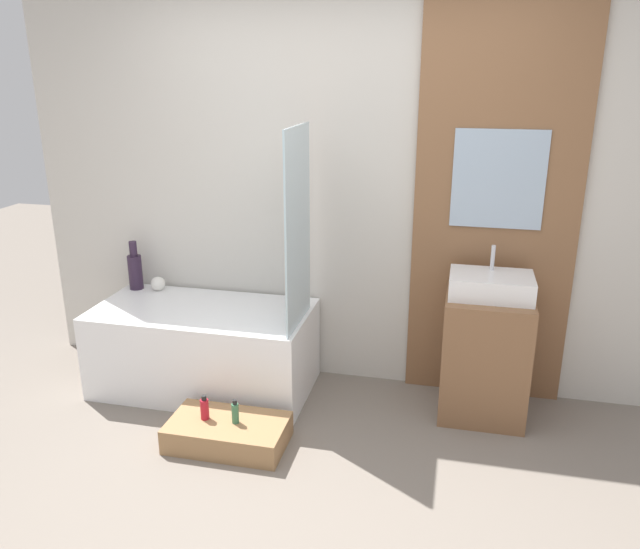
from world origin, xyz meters
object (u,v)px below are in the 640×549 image
at_px(wooden_step_bench, 228,433).
at_px(vase_tall_dark, 135,270).
at_px(sink, 491,285).
at_px(vase_round_light, 158,284).
at_px(bathtub, 204,348).
at_px(bottle_soap_primary, 205,408).
at_px(bottle_soap_secondary, 235,413).

xyz_separation_m(wooden_step_bench, vase_tall_dark, (-0.98, 0.85, 0.62)).
relative_size(sink, vase_round_light, 4.88).
height_order(sink, vase_tall_dark, sink).
distance_m(sink, vase_round_light, 2.22).
bearing_deg(vase_tall_dark, bathtub, -23.28).
xyz_separation_m(bottle_soap_primary, bottle_soap_secondary, (0.18, 0.00, -0.00)).
bearing_deg(sink, vase_tall_dark, 176.00).
height_order(wooden_step_bench, bottle_soap_secondary, bottle_soap_secondary).
bearing_deg(bottle_soap_secondary, bathtub, 125.90).
bearing_deg(vase_round_light, bottle_soap_primary, -51.35).
height_order(wooden_step_bench, vase_round_light, vase_round_light).
relative_size(sink, vase_tall_dark, 1.40).
height_order(bathtub, sink, sink).
height_order(bathtub, bottle_soap_primary, bathtub).
xyz_separation_m(vase_round_light, bottle_soap_primary, (0.68, -0.85, -0.40)).
bearing_deg(vase_tall_dark, wooden_step_bench, -41.11).
relative_size(wooden_step_bench, vase_round_light, 6.77).
relative_size(bathtub, vase_round_light, 14.24).
height_order(bathtub, vase_tall_dark, vase_tall_dark).
height_order(bathtub, bottle_soap_secondary, bathtub).
height_order(vase_tall_dark, bottle_soap_primary, vase_tall_dark).
distance_m(vase_tall_dark, vase_round_light, 0.19).
bearing_deg(sink, bottle_soap_primary, -155.64).
bearing_deg(bottle_soap_primary, bathtub, 112.83).
bearing_deg(wooden_step_bench, bathtub, 122.67).
bearing_deg(bottle_soap_primary, sink, 24.36).
distance_m(vase_tall_dark, bottle_soap_secondary, 1.42).
distance_m(bathtub, bottle_soap_secondary, 0.74).
relative_size(vase_round_light, bottle_soap_secondary, 0.69).
bearing_deg(bathtub, vase_round_light, 149.37).
xyz_separation_m(bathtub, bottle_soap_secondary, (0.43, -0.60, -0.07)).
distance_m(vase_round_light, bottle_soap_primary, 1.16).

